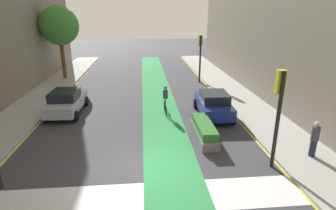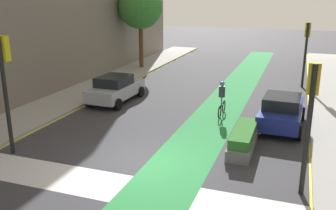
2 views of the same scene
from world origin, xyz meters
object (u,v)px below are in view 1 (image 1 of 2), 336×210
Objects in this scene: street_tree_near at (59,26)px; traffic_signal_near_right at (279,101)px; traffic_signal_far_right at (200,50)px; cyclist_in_lane at (165,99)px; car_silver_left_far at (66,102)px; median_planter at (204,131)px; car_blue_right_far at (213,104)px; pedestrian_sidewalk_right_a at (314,139)px.

traffic_signal_near_right is at bearing -52.86° from street_tree_near.
traffic_signal_near_right is at bearing -89.62° from traffic_signal_far_right.
car_silver_left_far is at bearing 174.85° from cyclist_in_lane.
traffic_signal_near_right is at bearing -52.10° from median_planter.
car_blue_right_far is at bearing -42.80° from street_tree_near.
car_silver_left_far is at bearing 151.31° from median_planter.
traffic_signal_near_right reaches higher than car_silver_left_far.
cyclist_in_lane is 8.86m from pedestrian_sidewalk_right_a.
traffic_signal_far_right is at bearing 98.44° from pedestrian_sidewalk_right_a.
cyclist_in_lane is 4.27m from median_planter.
pedestrian_sidewalk_right_a reaches higher than median_planter.
pedestrian_sidewalk_right_a is 5.10m from median_planter.
street_tree_near is 2.05× the size of median_planter.
car_silver_left_far is at bearing 172.12° from car_blue_right_far.
car_silver_left_far is (-10.40, 7.37, -2.12)m from traffic_signal_near_right.
traffic_signal_far_right reaches higher than median_planter.
pedestrian_sidewalk_right_a is (6.06, -6.46, 0.02)m from cyclist_in_lane.
pedestrian_sidewalk_right_a is (12.46, -7.04, 0.19)m from car_silver_left_far.
street_tree_near is (-9.05, 10.43, 4.11)m from cyclist_in_lane.
car_blue_right_far is 1.01× the size of car_silver_left_far.
car_blue_right_far is at bearing 99.36° from traffic_signal_near_right.
median_planter is at bearing -53.02° from street_tree_near.
cyclist_in_lane is at bearing -5.15° from car_silver_left_far.
pedestrian_sidewalk_right_a is at bearing 9.10° from traffic_signal_near_right.
traffic_signal_near_right is 2.52× the size of pedestrian_sidewalk_right_a.
cyclist_in_lane is at bearing -49.06° from street_tree_near.
cyclist_in_lane reaches higher than car_blue_right_far.
car_blue_right_far reaches higher than median_planter.
car_blue_right_far is 9.48m from car_silver_left_far.
car_blue_right_far is 2.30× the size of cyclist_in_lane.
traffic_signal_far_right is at bearing 36.25° from car_silver_left_far.
car_silver_left_far is at bearing -74.95° from street_tree_near.
median_planter is (-2.28, 2.93, -2.51)m from traffic_signal_near_right.
traffic_signal_near_right is 6.51m from car_blue_right_far.
median_planter is at bearing 149.13° from pedestrian_sidewalk_right_a.
cyclist_in_lane is (6.40, -0.58, 0.17)m from car_silver_left_far.
car_blue_right_far is 2.59× the size of pedestrian_sidewalk_right_a.
traffic_signal_near_right is 0.98× the size of car_silver_left_far.
traffic_signal_far_right reaches higher than car_silver_left_far.
cyclist_in_lane is at bearing 133.17° from pedestrian_sidewalk_right_a.
car_silver_left_far is 2.29× the size of cyclist_in_lane.
car_silver_left_far is 0.63× the size of street_tree_near.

